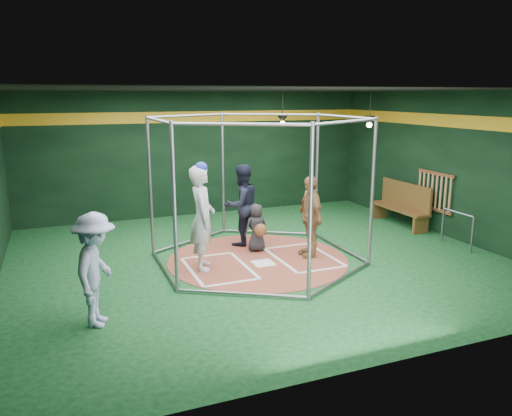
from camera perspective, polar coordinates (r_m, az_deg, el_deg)
name	(u,v)px	position (r m, az deg, el deg)	size (l,w,h in m)	color
room_shell	(258,178)	(10.19, 0.19, 3.48)	(10.10, 9.10, 3.53)	#0D3D18
clay_disc	(258,259)	(10.61, 0.20, -5.88)	(3.80, 3.80, 0.01)	brown
home_plate	(263,263)	(10.34, 0.83, -6.31)	(0.43, 0.43, 0.01)	white
batter_box_left	(218,268)	(10.08, -4.31, -6.87)	(1.17, 1.77, 0.01)	white
batter_box_right	(303,257)	(10.77, 5.42, -5.60)	(1.17, 1.77, 0.01)	white
batting_cage	(258,190)	(10.23, 0.21, 2.07)	(4.05, 4.67, 3.00)	gray
bat_rack	(434,191)	(13.25, 19.71, 1.82)	(0.07, 1.25, 0.98)	brown
pendant_lamp_near	(283,119)	(14.24, 3.05, 10.13)	(0.34, 0.34, 0.90)	black
pendant_lamp_far	(370,120)	(13.74, 12.85, 9.73)	(0.34, 0.34, 0.90)	black
batter_figure	(202,217)	(9.84, -6.17, -1.00)	(0.66, 0.85, 2.14)	#BCBCC2
visitor_leopard	(310,216)	(10.67, 6.20, -0.96)	(1.02, 0.42, 1.74)	tan
catcher_figure	(257,228)	(11.00, 0.09, -2.27)	(0.53, 0.56, 1.06)	black
umpire	(242,205)	(11.41, -1.65, 0.34)	(0.91, 0.71, 1.86)	black
bystander_blue	(96,270)	(7.83, -17.84, -6.74)	(1.13, 0.65, 1.74)	#B0C1E9
dugout_bench	(402,204)	(13.78, 16.37, 0.48)	(0.46, 1.96, 1.14)	brown
steel_railing	(457,224)	(12.21, 22.03, -1.66)	(0.05, 0.96, 0.83)	slate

